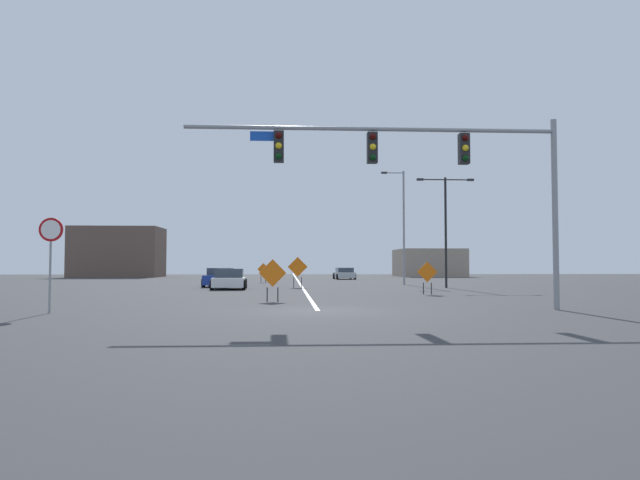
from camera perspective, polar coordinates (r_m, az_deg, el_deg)
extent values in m
plane|color=#38383A|center=(19.31, -0.20, -7.04)|extent=(158.35, 158.35, 0.00)
cube|color=white|center=(63.23, -2.32, -3.91)|extent=(0.16, 87.97, 0.01)
cylinder|color=gray|center=(21.39, 22.30, 2.40)|extent=(0.20, 0.20, 6.58)
cylinder|color=gray|center=(19.98, 5.19, 10.90)|extent=(12.68, 0.14, 0.14)
cube|color=black|center=(20.54, 14.09, 8.76)|extent=(0.34, 0.32, 1.05)
sphere|color=#3A0503|center=(20.45, 14.22, 9.81)|extent=(0.22, 0.22, 0.22)
sphere|color=yellow|center=(20.38, 14.23, 8.85)|extent=(0.22, 0.22, 0.22)
sphere|color=black|center=(20.31, 14.24, 7.88)|extent=(0.22, 0.22, 0.22)
cube|color=black|center=(19.84, 5.20, 9.09)|extent=(0.34, 0.32, 1.05)
sphere|color=#3A0503|center=(19.75, 5.27, 10.19)|extent=(0.22, 0.22, 0.22)
sphere|color=yellow|center=(19.68, 5.27, 9.19)|extent=(0.22, 0.22, 0.22)
sphere|color=black|center=(19.61, 5.28, 8.19)|extent=(0.22, 0.22, 0.22)
cube|color=black|center=(19.64, -4.11, 9.21)|extent=(0.34, 0.32, 1.05)
sphere|color=#3A0503|center=(19.54, -4.12, 10.32)|extent=(0.22, 0.22, 0.22)
sphere|color=yellow|center=(19.47, -4.12, 9.31)|extent=(0.22, 0.22, 0.22)
sphere|color=black|center=(19.40, -4.12, 8.30)|extent=(0.22, 0.22, 0.22)
cube|color=#1447B7|center=(19.72, -5.34, 10.22)|extent=(1.10, 0.03, 0.32)
cylinder|color=gray|center=(20.16, -25.22, -3.37)|extent=(0.07, 0.07, 2.28)
cylinder|color=#B20F14|center=(20.19, -25.14, 0.94)|extent=(0.76, 0.03, 0.76)
cylinder|color=white|center=(20.17, -25.16, 0.94)|extent=(0.61, 0.01, 0.61)
cylinder|color=black|center=(39.77, 12.37, 0.74)|extent=(0.16, 0.16, 7.49)
cylinder|color=black|center=(39.91, 11.11, 5.91)|extent=(1.74, 0.08, 0.08)
cube|color=#262628|center=(39.71, 9.89, 5.94)|extent=(0.44, 0.24, 0.14)
cylinder|color=black|center=(40.38, 13.52, 5.83)|extent=(1.74, 0.08, 0.08)
cube|color=#262628|center=(40.63, 14.70, 5.79)|extent=(0.44, 0.24, 0.14)
cylinder|color=gray|center=(45.87, 8.32, 1.22)|extent=(0.16, 0.16, 9.01)
cylinder|color=gray|center=(46.21, 7.33, 6.63)|extent=(1.56, 0.08, 0.08)
cube|color=#262628|center=(46.08, 6.37, 6.65)|extent=(0.44, 0.24, 0.14)
cube|color=orange|center=(30.66, 10.60, -3.13)|extent=(1.08, 0.06, 1.08)
cylinder|color=black|center=(30.64, 10.22, -4.76)|extent=(0.05, 0.05, 0.61)
cylinder|color=black|center=(30.73, 10.99, -4.75)|extent=(0.05, 0.05, 0.61)
cube|color=orange|center=(24.57, -4.72, -3.28)|extent=(1.17, 0.24, 1.18)
cylinder|color=black|center=(24.57, -5.26, -5.38)|extent=(0.05, 0.05, 0.58)
cylinder|color=black|center=(24.63, -4.20, -5.38)|extent=(0.05, 0.05, 0.58)
cube|color=orange|center=(39.46, -2.23, -2.68)|extent=(1.36, 0.11, 1.36)
cylinder|color=black|center=(39.49, -2.62, -4.21)|extent=(0.05, 0.05, 0.72)
cylinder|color=black|center=(39.47, -1.85, -4.22)|extent=(0.05, 0.05, 0.72)
cube|color=orange|center=(51.25, -5.64, -2.90)|extent=(1.06, 0.26, 1.08)
cylinder|color=black|center=(51.23, -5.88, -3.87)|extent=(0.05, 0.05, 0.62)
cylinder|color=black|center=(51.30, -5.42, -3.87)|extent=(0.05, 0.05, 0.62)
cube|color=white|center=(37.18, -8.99, -4.15)|extent=(2.10, 3.96, 0.58)
cube|color=#333D47|center=(37.36, -8.97, -3.27)|extent=(1.83, 2.05, 0.57)
cylinder|color=black|center=(35.90, -10.68, -4.40)|extent=(0.25, 0.65, 0.64)
cylinder|color=black|center=(35.78, -7.57, -4.43)|extent=(0.25, 0.65, 0.64)
cylinder|color=black|center=(38.61, -10.32, -4.27)|extent=(0.25, 0.65, 0.64)
cylinder|color=black|center=(38.50, -7.42, -4.30)|extent=(0.25, 0.65, 0.64)
cube|color=#1E389E|center=(41.77, -9.91, -3.90)|extent=(1.94, 4.24, 0.67)
cube|color=#333D47|center=(41.97, -9.86, -3.09)|extent=(1.70, 2.01, 0.50)
cylinder|color=black|center=(40.47, -11.49, -4.18)|extent=(0.24, 0.65, 0.64)
cylinder|color=black|center=(40.20, -8.92, -4.21)|extent=(0.24, 0.65, 0.64)
cylinder|color=black|center=(43.36, -10.83, -4.07)|extent=(0.24, 0.65, 0.64)
cylinder|color=black|center=(43.11, -8.42, -4.10)|extent=(0.24, 0.65, 0.64)
cube|color=#B7BABF|center=(63.25, 2.42, -3.48)|extent=(2.08, 4.19, 0.62)
cube|color=#333D47|center=(63.04, 2.45, -2.99)|extent=(1.81, 2.44, 0.49)
cylinder|color=black|center=(64.81, 3.06, -3.59)|extent=(0.25, 0.65, 0.64)
cylinder|color=black|center=(64.54, 1.40, -3.60)|extent=(0.25, 0.65, 0.64)
cylinder|color=black|center=(61.98, 3.48, -3.64)|extent=(0.25, 0.65, 0.64)
cylinder|color=black|center=(61.70, 1.75, -3.65)|extent=(0.25, 0.65, 0.64)
cube|color=brown|center=(79.62, -19.40, -1.15)|extent=(11.06, 6.94, 6.50)
cube|color=gray|center=(80.01, 10.73, -2.25)|extent=(8.50, 8.73, 3.72)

